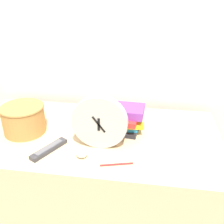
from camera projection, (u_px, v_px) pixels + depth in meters
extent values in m
cube|color=beige|center=(104.00, 22.00, 1.50)|extent=(6.00, 0.04, 2.40)
cube|color=tan|center=(94.00, 184.00, 1.53)|extent=(1.32, 0.68, 0.70)
cylinder|color=#B7B2A8|center=(100.00, 122.00, 1.21)|extent=(0.26, 0.04, 0.26)
cylinder|color=white|center=(99.00, 123.00, 1.20)|extent=(0.23, 0.01, 0.23)
cube|color=black|center=(99.00, 124.00, 1.19)|extent=(0.01, 0.01, 0.06)
cube|color=black|center=(99.00, 124.00, 1.19)|extent=(0.06, 0.01, 0.08)
cylinder|color=black|center=(99.00, 124.00, 1.19)|extent=(0.01, 0.01, 0.01)
cube|color=#232328|center=(121.00, 127.00, 1.40)|extent=(0.20, 0.19, 0.02)
cube|color=#2D9ED1|center=(120.00, 123.00, 1.40)|extent=(0.19, 0.18, 0.02)
cube|color=yellow|center=(122.00, 119.00, 1.39)|extent=(0.24, 0.19, 0.03)
cube|color=red|center=(121.00, 117.00, 1.35)|extent=(0.20, 0.19, 0.03)
cube|color=#7A3899|center=(122.00, 110.00, 1.34)|extent=(0.23, 0.14, 0.04)
cylinder|color=#B27A3D|center=(24.00, 119.00, 1.35)|extent=(0.22, 0.22, 0.15)
torus|color=olive|center=(22.00, 107.00, 1.32)|extent=(0.22, 0.22, 0.01)
cube|color=#333338|center=(49.00, 149.00, 1.23)|extent=(0.13, 0.20, 0.02)
cube|color=#59595E|center=(49.00, 147.00, 1.22)|extent=(0.10, 0.15, 0.00)
sphere|color=white|center=(81.00, 152.00, 1.17)|extent=(0.05, 0.05, 0.05)
cylinder|color=#B21E1E|center=(116.00, 164.00, 1.14)|extent=(0.14, 0.05, 0.01)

